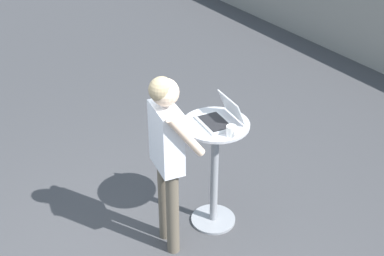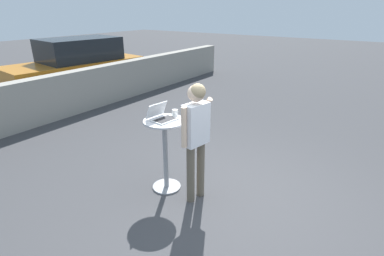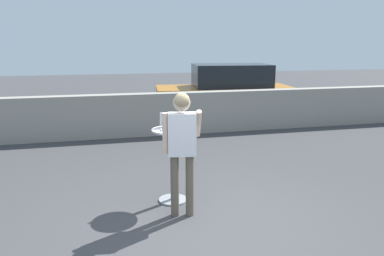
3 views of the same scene
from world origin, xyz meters
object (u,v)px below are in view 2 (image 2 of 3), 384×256
Objects in this scene: standing_person at (196,130)px; parked_car_near_street at (78,65)px; laptop at (162,116)px; coffee_mug at (175,113)px; cafe_table at (165,148)px.

standing_person reaches higher than parked_car_near_street.
laptop is 0.56m from standing_person.
coffee_mug is at bearing -14.18° from laptop.
coffee_mug is 0.07× the size of standing_person.
standing_person reaches higher than coffee_mug.
laptop is at bearing 81.96° from cafe_table.
laptop is 3.17× the size of coffee_mug.
standing_person is 7.01m from parked_car_near_street.
cafe_table is at bearing 177.43° from coffee_mug.
standing_person is (-0.20, -0.50, -0.08)m from coffee_mug.
cafe_table is at bearing -115.67° from parked_car_near_street.
coffee_mug is (0.23, -0.06, -0.00)m from laptop.
laptop is at bearing 165.82° from coffee_mug.
standing_person is at bearing -113.66° from parked_car_near_street.
parked_car_near_street is at bearing 64.20° from laptop.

